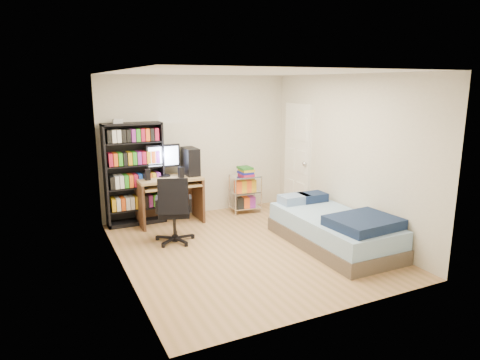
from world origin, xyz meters
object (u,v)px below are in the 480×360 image
bed (334,229)px  computer_desk (174,180)px  office_chair (174,222)px  media_shelf (134,173)px

bed → computer_desk: bearing=129.3°
office_chair → bed: bearing=-11.0°
media_shelf → office_chair: media_shelf is taller
computer_desk → office_chair: size_ratio=1.31×
office_chair → computer_desk: bearing=90.4°
media_shelf → office_chair: (0.33, -1.15, -0.56)m
media_shelf → bed: media_shelf is taller
office_chair → media_shelf: bearing=124.0°
office_chair → bed: (2.08, -1.16, -0.07)m
media_shelf → computer_desk: size_ratio=1.33×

